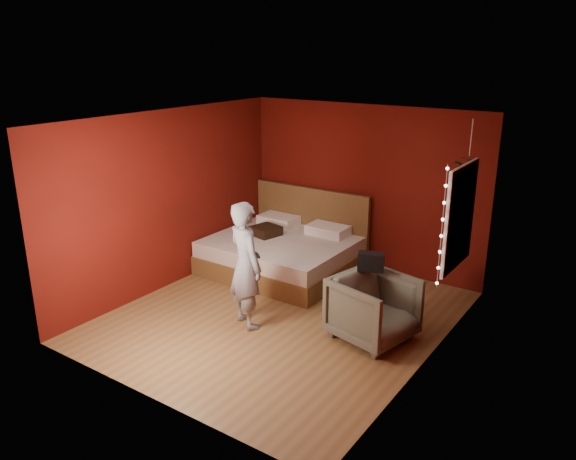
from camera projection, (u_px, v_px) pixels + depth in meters
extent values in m
plane|color=brown|center=(282.00, 316.00, 7.49)|extent=(4.50, 4.50, 0.00)
cube|color=#5C0F09|center=(363.00, 188.00, 8.85)|extent=(4.00, 0.02, 2.60)
cube|color=#5C0F09|center=(144.00, 283.00, 5.31)|extent=(4.00, 0.02, 2.60)
cube|color=#5C0F09|center=(168.00, 200.00, 8.16)|extent=(0.02, 4.50, 2.60)
cube|color=#5C0F09|center=(434.00, 256.00, 6.00)|extent=(0.02, 4.50, 2.60)
cube|color=silver|center=(281.00, 119.00, 6.67)|extent=(4.00, 4.50, 0.02)
cube|color=white|center=(460.00, 217.00, 6.67)|extent=(0.04, 0.97, 1.27)
cube|color=black|center=(459.00, 217.00, 6.67)|extent=(0.02, 0.85, 1.15)
cube|color=white|center=(458.00, 217.00, 6.68)|extent=(0.03, 0.05, 1.15)
cube|color=white|center=(458.00, 217.00, 6.68)|extent=(0.03, 0.85, 0.05)
cylinder|color=silver|center=(442.00, 228.00, 6.27)|extent=(0.01, 0.01, 1.45)
sphere|color=#FFF2CC|center=(437.00, 283.00, 6.48)|extent=(0.04, 0.04, 0.04)
sphere|color=#FFF2CC|center=(438.00, 268.00, 6.42)|extent=(0.04, 0.04, 0.04)
sphere|color=#FFF2CC|center=(440.00, 252.00, 6.36)|extent=(0.04, 0.04, 0.04)
sphere|color=#FFF2CC|center=(441.00, 236.00, 6.30)|extent=(0.04, 0.04, 0.04)
sphere|color=#FFF2CC|center=(443.00, 220.00, 6.24)|extent=(0.04, 0.04, 0.04)
sphere|color=#FFF2CC|center=(444.00, 203.00, 6.18)|extent=(0.04, 0.04, 0.04)
sphere|color=#FFF2CC|center=(446.00, 186.00, 6.12)|extent=(0.04, 0.04, 0.04)
sphere|color=#FFF2CC|center=(447.00, 168.00, 6.06)|extent=(0.04, 0.04, 0.04)
cube|color=brown|center=(281.00, 262.00, 8.93)|extent=(2.16, 1.84, 0.30)
cube|color=beige|center=(281.00, 246.00, 8.85)|extent=(2.12, 1.80, 0.24)
cube|color=brown|center=(311.00, 222.00, 9.48)|extent=(2.16, 0.09, 1.19)
cube|color=white|center=(279.00, 220.00, 9.53)|extent=(0.65, 0.41, 0.15)
cube|color=white|center=(328.00, 230.00, 9.01)|extent=(0.65, 0.41, 0.15)
imported|color=gray|center=(246.00, 265.00, 7.02)|extent=(0.71, 0.60, 1.65)
imported|color=#5A5A47|center=(374.00, 309.00, 6.80)|extent=(1.06, 1.05, 0.81)
cube|color=black|center=(371.00, 262.00, 6.86)|extent=(0.35, 0.26, 0.23)
cube|color=black|center=(266.00, 231.00, 8.99)|extent=(0.48, 0.48, 0.14)
cylinder|color=silver|center=(471.00, 137.00, 6.81)|extent=(0.01, 0.01, 0.45)
imported|color=#164F20|center=(468.00, 171.00, 6.94)|extent=(0.42, 0.39, 0.37)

